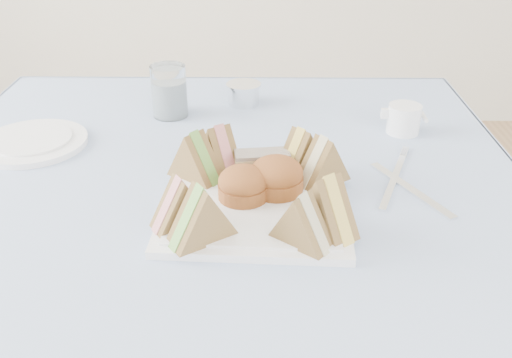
{
  "coord_description": "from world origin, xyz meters",
  "views": [
    {
      "loc": [
        0.07,
        -0.81,
        1.2
      ],
      "look_at": [
        0.07,
        -0.08,
        0.8
      ],
      "focal_mm": 40.0,
      "sensor_mm": 36.0,
      "label": 1
    }
  ],
  "objects_px": {
    "serving_plate": "(256,205)",
    "table": "(223,349)",
    "water_glass": "(169,91)",
    "creamer_jug": "(404,119)"
  },
  "relations": [
    {
      "from": "serving_plate",
      "to": "table",
      "type": "bearing_deg",
      "value": 131.36
    },
    {
      "from": "water_glass",
      "to": "creamer_jug",
      "type": "distance_m",
      "value": 0.46
    },
    {
      "from": "table",
      "to": "creamer_jug",
      "type": "bearing_deg",
      "value": 29.68
    },
    {
      "from": "water_glass",
      "to": "creamer_jug",
      "type": "height_order",
      "value": "water_glass"
    },
    {
      "from": "serving_plate",
      "to": "creamer_jug",
      "type": "xyz_separation_m",
      "value": [
        0.28,
        0.28,
        0.02
      ]
    },
    {
      "from": "water_glass",
      "to": "creamer_jug",
      "type": "relative_size",
      "value": 1.67
    },
    {
      "from": "table",
      "to": "serving_plate",
      "type": "height_order",
      "value": "serving_plate"
    },
    {
      "from": "table",
      "to": "serving_plate",
      "type": "distance_m",
      "value": 0.4
    },
    {
      "from": "table",
      "to": "water_glass",
      "type": "xyz_separation_m",
      "value": [
        -0.11,
        0.27,
        0.43
      ]
    },
    {
      "from": "table",
      "to": "serving_plate",
      "type": "relative_size",
      "value": 3.32
    }
  ]
}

